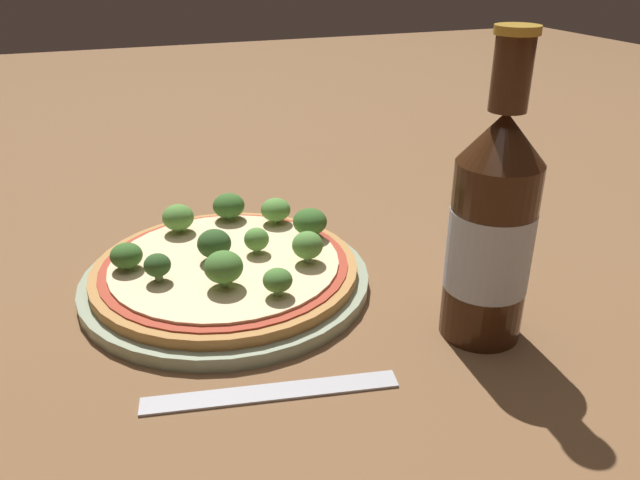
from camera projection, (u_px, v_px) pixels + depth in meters
name	position (u px, v px, depth m)	size (l,w,h in m)	color
ground_plane	(244.00, 288.00, 0.57)	(3.00, 3.00, 0.00)	brown
plate	(226.00, 280.00, 0.57)	(0.26, 0.26, 0.01)	#93A384
pizza	(226.00, 267.00, 0.57)	(0.24, 0.24, 0.01)	#B77F42
broccoli_floret_0	(157.00, 266.00, 0.52)	(0.02, 0.02, 0.02)	#7A9E5B
broccoli_floret_1	(224.00, 267.00, 0.51)	(0.03, 0.03, 0.03)	#7A9E5B
broccoli_floret_2	(310.00, 222.00, 0.60)	(0.03, 0.03, 0.03)	#7A9E5B
broccoli_floret_3	(276.00, 210.00, 0.63)	(0.03, 0.03, 0.03)	#7A9E5B
broccoli_floret_4	(229.00, 206.00, 0.64)	(0.03, 0.03, 0.03)	#7A9E5B
broccoli_floret_5	(257.00, 239.00, 0.57)	(0.02, 0.02, 0.02)	#7A9E5B
broccoli_floret_6	(308.00, 245.00, 0.55)	(0.03, 0.03, 0.03)	#7A9E5B
broccoli_floret_7	(214.00, 244.00, 0.56)	(0.03, 0.03, 0.03)	#7A9E5B
broccoli_floret_8	(278.00, 281.00, 0.50)	(0.02, 0.02, 0.02)	#7A9E5B
broccoli_floret_9	(178.00, 217.00, 0.61)	(0.03, 0.03, 0.03)	#7A9E5B
broccoli_floret_10	(126.00, 256.00, 0.54)	(0.03, 0.03, 0.02)	#7A9E5B
beer_bottle	(491.00, 229.00, 0.47)	(0.06, 0.06, 0.24)	#381E0F
fork	(271.00, 391.00, 0.44)	(0.05, 0.18, 0.00)	#B2B2B7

